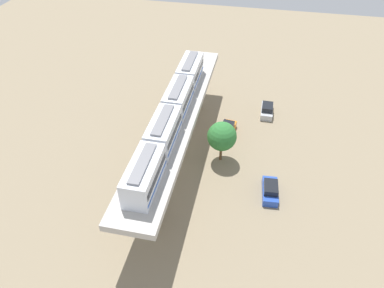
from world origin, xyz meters
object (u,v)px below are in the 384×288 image
Objects in this scene: parked_car_silver at (267,110)px; parked_car_blue at (270,190)px; train at (171,114)px; tree_near_viaduct at (222,136)px; parked_car_orange at (227,130)px.

parked_car_silver and parked_car_blue have the same top height.
train reaches higher than tree_near_viaduct.
parked_car_silver is (-11.49, -14.43, -7.63)m from train.
parked_car_silver is 13.64m from tree_near_viaduct.
parked_car_silver is 8.31m from parked_car_orange.
parked_car_silver is at bearing -114.91° from tree_near_viaduct.
parked_car_orange is 12.69m from parked_car_blue.
parked_car_silver is 0.95× the size of parked_car_orange.
parked_car_orange is 0.75× the size of tree_near_viaduct.
parked_car_silver is 0.97× the size of parked_car_blue.
parked_car_silver is 0.71× the size of tree_near_viaduct.
parked_car_blue is at bearing 94.27° from parked_car_silver.
parked_car_silver is 17.09m from parked_car_blue.
parked_car_blue is 9.05m from tree_near_viaduct.
train reaches higher than parked_car_silver.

